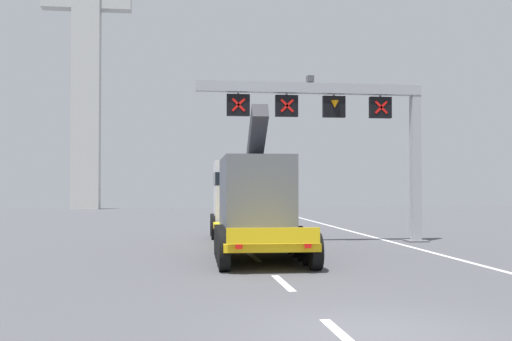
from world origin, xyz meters
TOP-DOWN VIEW (x-y plane):
  - ground at (0.00, 0.00)m, footprint 112.00×112.00m
  - lane_markings at (-0.55, 13.82)m, footprint 0.20×42.25m
  - edge_line_right at (6.20, 12.00)m, footprint 0.20×63.00m
  - overhead_lane_gantry at (3.95, 15.82)m, footprint 10.17×0.90m
  - heavy_haul_truck_yellow at (-0.24, 15.00)m, footprint 3.48×14.14m
  - bridge_pylon_distant at (-12.14, 54.93)m, footprint 9.00×2.00m

SIDE VIEW (x-z plane):
  - ground at x=0.00m, z-range 0.00..0.00m
  - edge_line_right at x=6.20m, z-range 0.00..0.01m
  - lane_markings at x=-0.55m, z-range 0.00..0.01m
  - heavy_haul_truck_yellow at x=-0.24m, z-range -0.66..4.64m
  - overhead_lane_gantry at x=3.95m, z-range 1.92..9.17m
  - bridge_pylon_distant at x=-12.14m, z-range 0.39..34.66m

